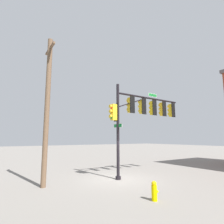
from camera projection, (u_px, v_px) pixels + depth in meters
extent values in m
plane|color=gray|center=(118.00, 179.00, 12.03)|extent=(120.00, 120.00, 0.00)
cylinder|color=black|center=(118.00, 130.00, 12.49)|extent=(0.20, 0.20, 6.48)
cylinder|color=black|center=(118.00, 178.00, 12.04)|extent=(0.36, 0.36, 0.20)
cylinder|color=black|center=(150.00, 98.00, 14.60)|extent=(6.31, 0.24, 0.14)
cylinder|color=black|center=(133.00, 102.00, 13.57)|extent=(2.87, 0.12, 1.08)
cube|color=yellow|center=(131.00, 105.00, 13.39)|extent=(0.33, 0.37, 1.10)
cube|color=black|center=(132.00, 105.00, 13.22)|extent=(0.44, 0.06, 1.22)
sphere|color=#FF2018|center=(129.00, 101.00, 13.59)|extent=(0.22, 0.22, 0.22)
cylinder|color=yellow|center=(128.00, 100.00, 13.65)|extent=(0.24, 0.15, 0.23)
sphere|color=#855607|center=(129.00, 105.00, 13.55)|extent=(0.22, 0.22, 0.22)
cylinder|color=yellow|center=(128.00, 105.00, 13.60)|extent=(0.24, 0.15, 0.23)
sphere|color=#0B621E|center=(129.00, 110.00, 13.50)|extent=(0.22, 0.22, 0.22)
cylinder|color=yellow|center=(128.00, 109.00, 13.55)|extent=(0.24, 0.15, 0.23)
cube|color=yellow|center=(142.00, 107.00, 14.02)|extent=(0.34, 0.38, 1.10)
cube|color=black|center=(144.00, 106.00, 13.86)|extent=(0.44, 0.07, 1.22)
sphere|color=#FF2018|center=(140.00, 103.00, 14.22)|extent=(0.22, 0.22, 0.22)
cylinder|color=yellow|center=(140.00, 102.00, 14.28)|extent=(0.24, 0.15, 0.23)
sphere|color=#855607|center=(140.00, 107.00, 14.18)|extent=(0.22, 0.22, 0.22)
cylinder|color=yellow|center=(140.00, 106.00, 14.23)|extent=(0.24, 0.15, 0.23)
sphere|color=#0B621E|center=(140.00, 111.00, 14.13)|extent=(0.22, 0.22, 0.22)
cylinder|color=yellow|center=(140.00, 111.00, 14.18)|extent=(0.24, 0.15, 0.23)
cube|color=yellow|center=(153.00, 108.00, 14.65)|extent=(0.32, 0.36, 1.10)
cube|color=black|center=(155.00, 108.00, 14.49)|extent=(0.44, 0.05, 1.22)
sphere|color=#FF2018|center=(151.00, 104.00, 14.86)|extent=(0.22, 0.22, 0.22)
cylinder|color=yellow|center=(150.00, 104.00, 14.92)|extent=(0.23, 0.14, 0.23)
sphere|color=#855607|center=(151.00, 108.00, 14.82)|extent=(0.22, 0.22, 0.22)
cylinder|color=yellow|center=(150.00, 108.00, 14.87)|extent=(0.23, 0.14, 0.23)
sphere|color=#0B621E|center=(151.00, 112.00, 14.77)|extent=(0.22, 0.22, 0.22)
cylinder|color=yellow|center=(150.00, 112.00, 14.82)|extent=(0.23, 0.14, 0.23)
cube|color=yellow|center=(162.00, 109.00, 15.28)|extent=(0.33, 0.37, 1.10)
cube|color=black|center=(164.00, 109.00, 15.12)|extent=(0.44, 0.05, 1.22)
sphere|color=#FF2018|center=(160.00, 106.00, 15.50)|extent=(0.22, 0.22, 0.22)
cylinder|color=yellow|center=(160.00, 105.00, 15.55)|extent=(0.23, 0.15, 0.23)
sphere|color=#855607|center=(161.00, 110.00, 15.45)|extent=(0.22, 0.22, 0.22)
cylinder|color=yellow|center=(160.00, 109.00, 15.50)|extent=(0.23, 0.15, 0.23)
sphere|color=#0B621E|center=(161.00, 113.00, 15.40)|extent=(0.22, 0.22, 0.22)
cylinder|color=yellow|center=(160.00, 113.00, 15.45)|extent=(0.23, 0.15, 0.23)
cube|color=yellow|center=(171.00, 110.00, 15.92)|extent=(0.34, 0.38, 1.10)
cube|color=black|center=(173.00, 110.00, 15.76)|extent=(0.44, 0.06, 1.22)
sphere|color=#FF2018|center=(169.00, 107.00, 16.12)|extent=(0.22, 0.22, 0.22)
cylinder|color=yellow|center=(169.00, 106.00, 16.18)|extent=(0.24, 0.15, 0.23)
sphere|color=#855607|center=(169.00, 111.00, 16.08)|extent=(0.22, 0.22, 0.22)
cylinder|color=yellow|center=(169.00, 110.00, 16.13)|extent=(0.24, 0.15, 0.23)
sphere|color=#0B621E|center=(170.00, 114.00, 16.03)|extent=(0.22, 0.22, 0.22)
cylinder|color=yellow|center=(169.00, 114.00, 16.08)|extent=(0.24, 0.15, 0.23)
cube|color=yellow|center=(114.00, 112.00, 12.47)|extent=(0.36, 0.33, 1.10)
cube|color=black|center=(116.00, 113.00, 12.58)|extent=(0.05, 0.44, 1.22)
sphere|color=#FF2018|center=(111.00, 107.00, 12.41)|extent=(0.22, 0.22, 0.22)
cylinder|color=yellow|center=(111.00, 106.00, 12.38)|extent=(0.14, 0.23, 0.23)
sphere|color=#855607|center=(111.00, 112.00, 12.36)|extent=(0.22, 0.22, 0.22)
cylinder|color=yellow|center=(111.00, 111.00, 12.33)|extent=(0.14, 0.23, 0.23)
sphere|color=#0B621E|center=(111.00, 117.00, 12.31)|extent=(0.22, 0.22, 0.22)
cylinder|color=yellow|center=(111.00, 116.00, 12.28)|extent=(0.14, 0.23, 0.23)
cube|color=white|center=(153.00, 95.00, 14.82)|extent=(0.94, 0.03, 0.26)
cube|color=#19762F|center=(153.00, 95.00, 14.82)|extent=(0.90, 0.04, 0.22)
cube|color=white|center=(118.00, 126.00, 12.53)|extent=(0.03, 0.94, 0.26)
cube|color=#0F782E|center=(118.00, 126.00, 12.53)|extent=(0.04, 0.90, 0.22)
cylinder|color=brown|center=(47.00, 109.00, 10.69)|extent=(0.29, 0.29, 8.73)
cube|color=brown|center=(50.00, 49.00, 11.22)|extent=(0.14, 1.80, 0.12)
cylinder|color=#E6C900|center=(154.00, 193.00, 7.96)|extent=(0.24, 0.24, 0.65)
sphere|color=yellow|center=(154.00, 184.00, 8.02)|extent=(0.22, 0.22, 0.22)
cylinder|color=#E0C406|center=(157.00, 192.00, 8.04)|extent=(0.12, 0.10, 0.10)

